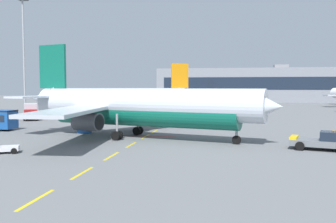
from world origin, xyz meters
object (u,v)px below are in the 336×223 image
(airliner_mid_left, at_px, (126,98))
(apron_light_mast_near, at_px, (24,44))
(fuel_service_truck, at_px, (96,112))
(catering_truck, at_px, (31,111))
(airliner_foreground, at_px, (138,106))
(pushback_tug, at_px, (324,141))
(uld_cargo_container, at_px, (84,127))

(airliner_mid_left, height_order, apron_light_mast_near, apron_light_mast_near)
(fuel_service_truck, bearing_deg, catering_truck, 178.27)
(airliner_foreground, relative_size, catering_truck, 4.74)
(pushback_tug, bearing_deg, fuel_service_truck, 142.42)
(catering_truck, xyz_separation_m, uld_cargo_container, (18.73, -18.16, -0.85))
(airliner_mid_left, distance_m, uld_cargo_container, 34.57)
(airliner_foreground, relative_size, apron_light_mast_near, 1.38)
(uld_cargo_container, bearing_deg, catering_truck, 135.88)
(catering_truck, bearing_deg, uld_cargo_container, -44.12)
(airliner_mid_left, height_order, catering_truck, airliner_mid_left)
(fuel_service_truck, height_order, uld_cargo_container, fuel_service_truck)
(airliner_foreground, xyz_separation_m, airliner_mid_left, (-12.45, 37.66, -0.02))
(pushback_tug, relative_size, apron_light_mast_near, 0.26)
(airliner_mid_left, bearing_deg, pushback_tug, -52.30)
(pushback_tug, height_order, airliner_mid_left, airliner_mid_left)
(pushback_tug, xyz_separation_m, uld_cargo_container, (-29.27, 8.77, -0.10))
(airliner_foreground, bearing_deg, uld_cargo_container, 157.86)
(catering_truck, bearing_deg, airliner_foreground, -38.44)
(fuel_service_truck, bearing_deg, airliner_mid_left, 85.66)
(pushback_tug, relative_size, airliner_mid_left, 0.20)
(airliner_foreground, xyz_separation_m, catering_truck, (-27.24, 21.63, -2.30))
(airliner_mid_left, height_order, uld_cargo_container, airliner_mid_left)
(airliner_foreground, bearing_deg, apron_light_mast_near, 139.92)
(airliner_foreground, bearing_deg, pushback_tug, -14.33)
(airliner_mid_left, relative_size, catering_truck, 4.50)
(fuel_service_truck, distance_m, uld_cargo_container, 18.51)
(fuel_service_truck, bearing_deg, apron_light_mast_near, 163.79)
(airliner_mid_left, bearing_deg, catering_truck, -132.68)
(pushback_tug, xyz_separation_m, catering_truck, (-48.00, 26.93, 0.74))
(catering_truck, xyz_separation_m, apron_light_mast_near, (-4.05, 4.70, 13.82))
(fuel_service_truck, bearing_deg, uld_cargo_container, -73.71)
(uld_cargo_container, distance_m, apron_light_mast_near, 35.45)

